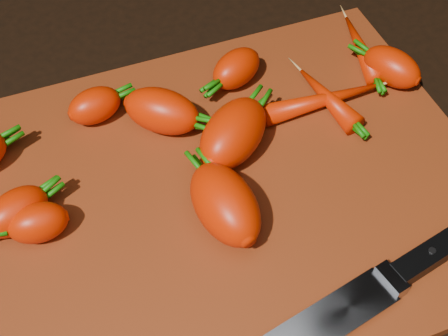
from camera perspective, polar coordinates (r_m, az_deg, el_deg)
name	(u,v)px	position (r m, az deg, el deg)	size (l,w,h in m)	color
ground	(228,197)	(0.62, 0.33, -2.70)	(2.00, 2.00, 0.01)	black
cutting_board	(228,191)	(0.61, 0.34, -2.09)	(0.50, 0.40, 0.01)	maroon
carrot_1	(38,223)	(0.58, -16.68, -4.81)	(0.05, 0.04, 0.04)	red
carrot_2	(162,111)	(0.64, -5.72, 5.21)	(0.08, 0.05, 0.05)	red
carrot_3	(225,204)	(0.56, 0.09, -3.31)	(0.09, 0.05, 0.05)	red
carrot_4	(236,68)	(0.68, 1.14, 9.09)	(0.06, 0.04, 0.04)	red
carrot_5	(95,106)	(0.66, -11.74, 5.61)	(0.06, 0.04, 0.04)	red
carrot_6	(392,67)	(0.71, 15.10, 8.91)	(0.07, 0.04, 0.04)	red
carrot_7	(361,48)	(0.74, 12.40, 10.67)	(0.11, 0.02, 0.02)	red
carrot_8	(324,100)	(0.67, 9.13, 6.18)	(0.14, 0.02, 0.02)	red
carrot_9	(327,97)	(0.67, 9.42, 6.39)	(0.09, 0.02, 0.02)	red
carrot_10	(16,212)	(0.59, -18.46, -3.79)	(0.06, 0.04, 0.04)	red
carrot_11	(233,133)	(0.61, 0.86, 3.18)	(0.09, 0.05, 0.05)	red
knife	(312,331)	(0.52, 8.04, -14.54)	(0.32, 0.09, 0.02)	gray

